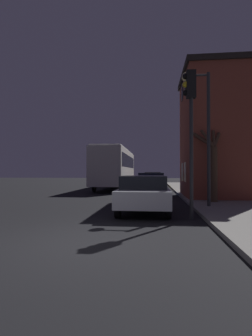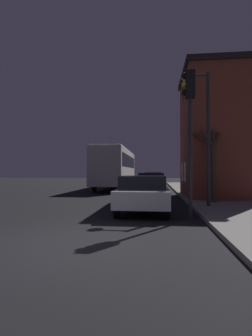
{
  "view_description": "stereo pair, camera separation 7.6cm",
  "coord_description": "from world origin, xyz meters",
  "px_view_note": "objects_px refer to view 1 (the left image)",
  "views": [
    {
      "loc": [
        1.66,
        -5.46,
        1.53
      ],
      "look_at": [
        -0.0,
        10.04,
        1.76
      ],
      "focal_mm": 28.0,
      "sensor_mm": 36.0,
      "label": 1
    },
    {
      "loc": [
        1.74,
        -5.45,
        1.53
      ],
      "look_at": [
        -0.0,
        10.04,
        1.76
      ],
      "focal_mm": 28.0,
      "sensor_mm": 36.0,
      "label": 2
    }
  ],
  "objects_px": {
    "streetlamp": "(201,117)",
    "bare_tree": "(213,164)",
    "traffic_light": "(190,113)",
    "bus": "(116,166)",
    "car_near_lane": "(144,193)",
    "car_far_lane": "(153,179)",
    "car_mid_lane": "(151,183)"
  },
  "relations": [
    {
      "from": "streetlamp",
      "to": "bare_tree",
      "type": "distance_m",
      "value": 2.67
    },
    {
      "from": "car_mid_lane",
      "to": "car_far_lane",
      "type": "relative_size",
      "value": 1.13
    },
    {
      "from": "bare_tree",
      "to": "bus",
      "type": "relative_size",
      "value": 0.3
    },
    {
      "from": "streetlamp",
      "to": "car_near_lane",
      "type": "bearing_deg",
      "value": -152.5
    },
    {
      "from": "traffic_light",
      "to": "bus",
      "type": "bearing_deg",
      "value": 107.32
    },
    {
      "from": "bus",
      "to": "car_mid_lane",
      "type": "xyz_separation_m",
      "value": [
        3.29,
        -5.54,
        -1.32
      ]
    },
    {
      "from": "traffic_light",
      "to": "bus",
      "type": "height_order",
      "value": "traffic_light"
    },
    {
      "from": "streetlamp",
      "to": "bare_tree",
      "type": "height_order",
      "value": "streetlamp"
    },
    {
      "from": "bare_tree",
      "to": "car_near_lane",
      "type": "height_order",
      "value": "bare_tree"
    },
    {
      "from": "car_mid_lane",
      "to": "car_far_lane",
      "type": "distance_m",
      "value": 9.3
    },
    {
      "from": "streetlamp",
      "to": "bare_tree",
      "type": "bearing_deg",
      "value": 63.98
    },
    {
      "from": "streetlamp",
      "to": "bus",
      "type": "bearing_deg",
      "value": 113.46
    },
    {
      "from": "traffic_light",
      "to": "car_far_lane",
      "type": "height_order",
      "value": "traffic_light"
    },
    {
      "from": "bare_tree",
      "to": "bus",
      "type": "xyz_separation_m",
      "value": [
        -6.26,
        10.84,
        0.17
      ]
    },
    {
      "from": "traffic_light",
      "to": "car_mid_lane",
      "type": "relative_size",
      "value": 1.08
    },
    {
      "from": "car_mid_lane",
      "to": "car_far_lane",
      "type": "xyz_separation_m",
      "value": [
        0.05,
        9.3,
        0.01
      ]
    },
    {
      "from": "car_near_lane",
      "to": "car_far_lane",
      "type": "height_order",
      "value": "car_far_lane"
    },
    {
      "from": "car_far_lane",
      "to": "streetlamp",
      "type": "bearing_deg",
      "value": -82.67
    },
    {
      "from": "car_far_lane",
      "to": "car_mid_lane",
      "type": "bearing_deg",
      "value": -90.31
    },
    {
      "from": "bus",
      "to": "car_far_lane",
      "type": "relative_size",
      "value": 2.89
    },
    {
      "from": "streetlamp",
      "to": "bare_tree",
      "type": "xyz_separation_m",
      "value": [
        0.83,
        1.69,
        -1.9
      ]
    },
    {
      "from": "bare_tree",
      "to": "car_near_lane",
      "type": "relative_size",
      "value": 0.9
    },
    {
      "from": "bus",
      "to": "car_far_lane",
      "type": "xyz_separation_m",
      "value": [
        3.34,
        3.76,
        -1.31
      ]
    },
    {
      "from": "streetlamp",
      "to": "car_near_lane",
      "type": "distance_m",
      "value": 4.04
    },
    {
      "from": "streetlamp",
      "to": "car_near_lane",
      "type": "height_order",
      "value": "streetlamp"
    },
    {
      "from": "car_mid_lane",
      "to": "traffic_light",
      "type": "bearing_deg",
      "value": -81.7
    },
    {
      "from": "streetlamp",
      "to": "traffic_light",
      "type": "height_order",
      "value": "streetlamp"
    },
    {
      "from": "car_mid_lane",
      "to": "car_far_lane",
      "type": "height_order",
      "value": "car_far_lane"
    },
    {
      "from": "traffic_light",
      "to": "car_mid_lane",
      "type": "height_order",
      "value": "traffic_light"
    },
    {
      "from": "bare_tree",
      "to": "car_far_lane",
      "type": "relative_size",
      "value": 0.88
    },
    {
      "from": "streetlamp",
      "to": "traffic_light",
      "type": "xyz_separation_m",
      "value": [
        -0.77,
        -2.43,
        -0.38
      ]
    },
    {
      "from": "car_near_lane",
      "to": "car_mid_lane",
      "type": "xyz_separation_m",
      "value": [
        0.18,
        8.2,
        0.03
      ]
    }
  ]
}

